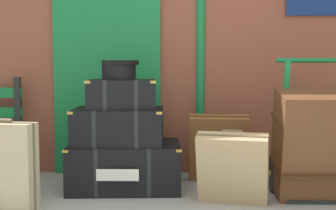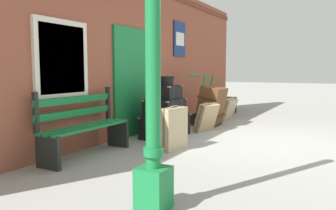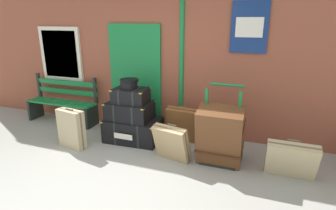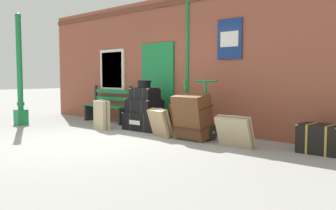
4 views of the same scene
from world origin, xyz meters
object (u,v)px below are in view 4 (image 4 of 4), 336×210
steamer_trunk_base (146,121)px  steamer_trunk_top (145,93)px  suitcase_slate (102,115)px  porters_trolley (198,126)px  steamer_trunk_middle (144,106)px  suitcase_olive (182,118)px  suitcase_brown (160,123)px  corner_trunk (321,139)px  suitcase_umber (234,131)px  round_hatbox (144,84)px  large_brown_trunk (192,117)px  lamp_post (20,83)px  platform_bench (108,106)px

steamer_trunk_base → steamer_trunk_top: size_ratio=1.64×
steamer_trunk_base → suitcase_slate: (-0.88, -0.64, 0.13)m
steamer_trunk_top → porters_trolley: size_ratio=0.53×
porters_trolley → steamer_trunk_base: bearing=175.1°
steamer_trunk_middle → suitcase_olive: bearing=16.6°
suitcase_brown → corner_trunk: suitcase_brown is taller
suitcase_umber → corner_trunk: 1.44m
porters_trolley → corner_trunk: bearing=6.7°
steamer_trunk_top → steamer_trunk_middle: bearing=-179.8°
suitcase_slate → suitcase_olive: (1.76, 0.90, -0.01)m
steamer_trunk_middle → round_hatbox: (0.01, -0.01, 0.52)m
steamer_trunk_base → steamer_trunk_middle: bearing=-160.7°
steamer_trunk_middle → steamer_trunk_top: (0.03, 0.00, 0.29)m
steamer_trunk_top → suitcase_olive: steamer_trunk_top is taller
large_brown_trunk → suitcase_brown: bearing=-166.7°
lamp_post → porters_trolley: 5.04m
round_hatbox → large_brown_trunk: (1.69, -0.29, -0.63)m
steamer_trunk_base → porters_trolley: size_ratio=0.87×
steamer_trunk_middle → steamer_trunk_base: bearing=19.3°
large_brown_trunk → suitcase_umber: bearing=-4.1°
steamer_trunk_base → suitcase_umber: size_ratio=1.51×
platform_bench → steamer_trunk_top: (1.88, -0.38, 0.43)m
suitcase_brown → suitcase_olive: bearing=93.3°
steamer_trunk_base → corner_trunk: corner_trunk is taller
steamer_trunk_base → steamer_trunk_middle: (-0.05, -0.02, 0.37)m
lamp_post → platform_bench: bearing=57.7°
suitcase_olive → lamp_post: bearing=-155.4°
steamer_trunk_top → large_brown_trunk: steamer_trunk_top is taller
suitcase_slate → lamp_post: bearing=-157.3°
porters_trolley → suitcase_brown: size_ratio=1.94×
large_brown_trunk → suitcase_umber: size_ratio=1.37×
steamer_trunk_middle → round_hatbox: size_ratio=2.46×
lamp_post → round_hatbox: size_ratio=8.76×
steamer_trunk_top → suitcase_slate: (-0.86, -0.62, -0.53)m
round_hatbox → corner_trunk: size_ratio=0.48×
suitcase_umber → suitcase_olive: suitcase_olive is taller
steamer_trunk_top → suitcase_olive: size_ratio=0.93×
suitcase_umber → lamp_post: bearing=-168.5°
suitcase_brown → large_brown_trunk: bearing=13.3°
round_hatbox → suitcase_slate: bearing=-144.1°
suitcase_slate → suitcase_brown: suitcase_slate is taller
lamp_post → suitcase_umber: size_ratio=4.20×
platform_bench → suitcase_brown: (2.82, -0.85, -0.14)m
lamp_post → round_hatbox: 3.44m
large_brown_trunk → suitcase_olive: bearing=143.4°
large_brown_trunk → suitcase_umber: large_brown_trunk is taller
round_hatbox → suitcase_olive: 1.23m
platform_bench → suitcase_umber: (4.57, -0.75, -0.16)m
platform_bench → suitcase_olive: (2.78, -0.10, -0.11)m
suitcase_umber → suitcase_brown: suitcase_brown is taller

